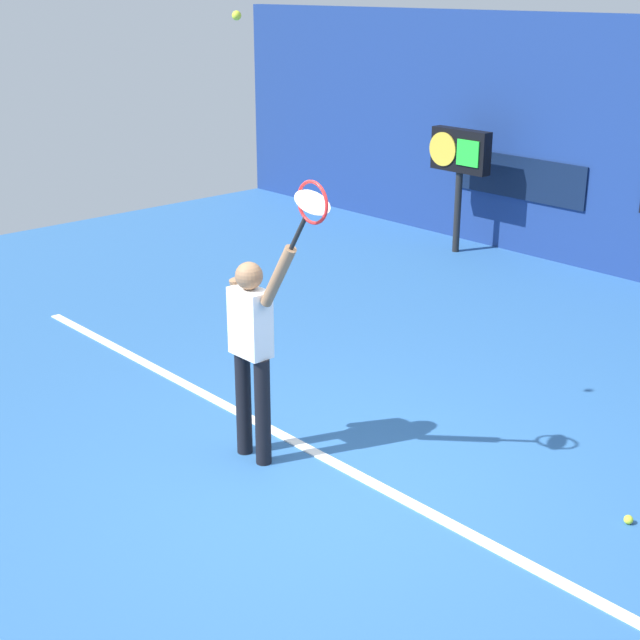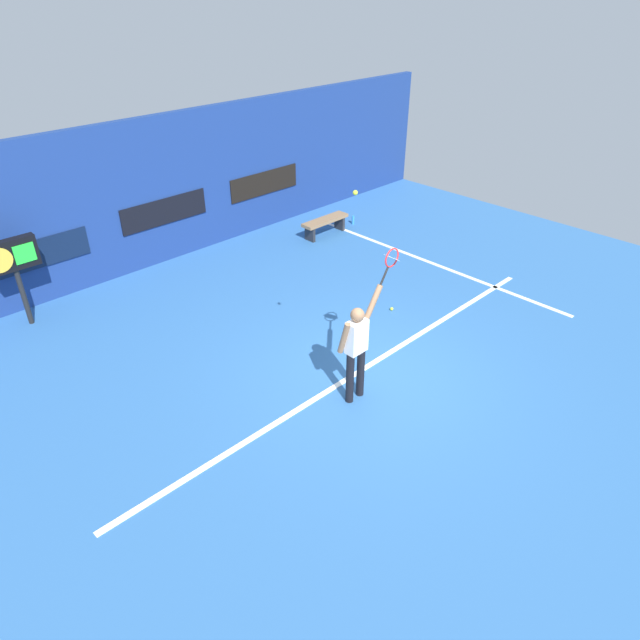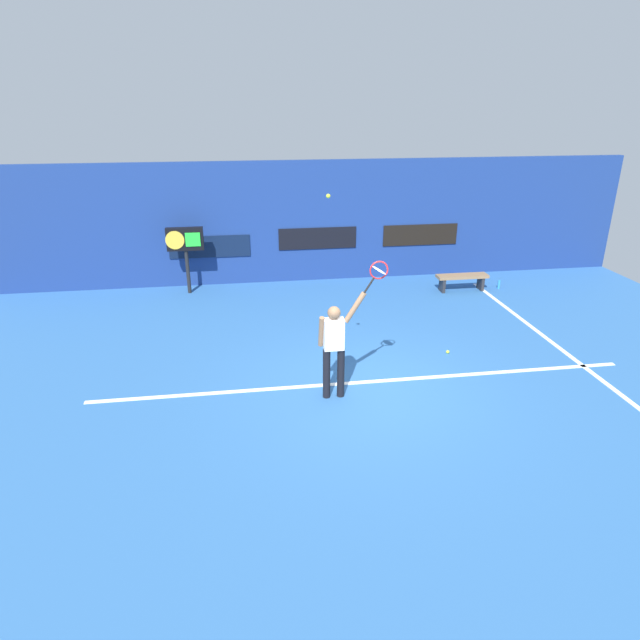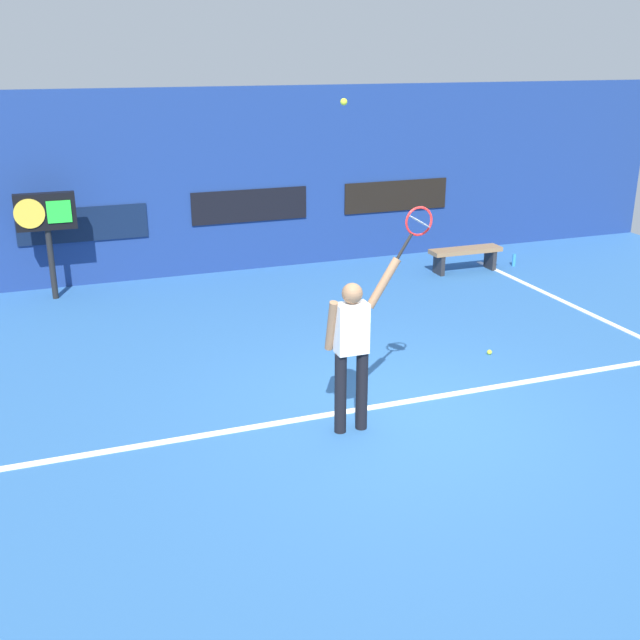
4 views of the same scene
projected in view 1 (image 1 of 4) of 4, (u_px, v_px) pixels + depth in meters
name	position (u px, v px, depth m)	size (l,w,h in m)	color
ground_plane	(324.00, 483.00, 7.26)	(18.00, 18.00, 0.00)	#2D609E
sponsor_banner_portside	(519.00, 178.00, 13.11)	(2.20, 0.03, 0.60)	#0C1933
court_baseline	(349.00, 471.00, 7.43)	(10.00, 0.10, 0.01)	white
tennis_player	(252.00, 345.00, 7.31)	(0.79, 0.31, 1.93)	black
tennis_racket	(311.00, 206.00, 6.39)	(0.46, 0.27, 0.60)	black
tennis_ball	(237.00, 15.00, 6.55)	(0.07, 0.07, 0.07)	#CCE033
scoreboard_clock	(460.00, 157.00, 13.03)	(0.96, 0.20, 1.78)	black
spare_ball	(628.00, 520.00, 6.70)	(0.07, 0.07, 0.07)	#CCE033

